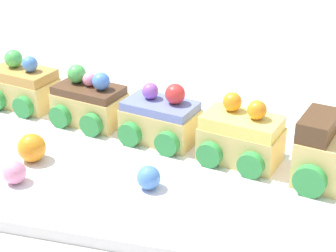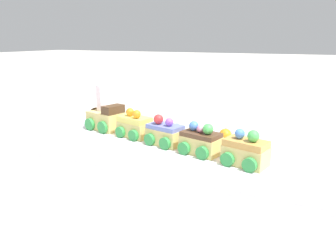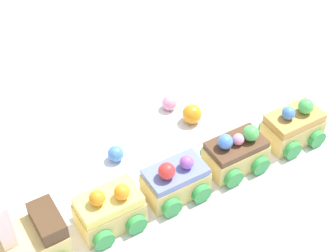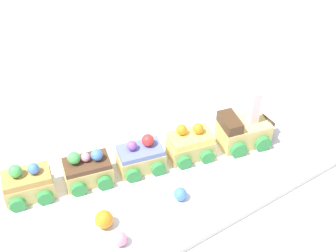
{
  "view_description": "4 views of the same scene",
  "coord_description": "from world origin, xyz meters",
  "px_view_note": "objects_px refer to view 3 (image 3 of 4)",
  "views": [
    {
      "loc": [
        0.13,
        -0.52,
        0.3
      ],
      "look_at": [
        0.0,
        -0.03,
        0.05
      ],
      "focal_mm": 60.0,
      "sensor_mm": 36.0,
      "label": 1
    },
    {
      "loc": [
        -0.32,
        0.63,
        0.24
      ],
      "look_at": [
        -0.01,
        -0.01,
        0.05
      ],
      "focal_mm": 35.0,
      "sensor_mm": 36.0,
      "label": 2
    },
    {
      "loc": [
        0.32,
        0.34,
        0.58
      ],
      "look_at": [
        -0.04,
        -0.03,
        0.09
      ],
      "focal_mm": 60.0,
      "sensor_mm": 36.0,
      "label": 3
    },
    {
      "loc": [
        -0.3,
        -0.51,
        0.6
      ],
      "look_at": [
        0.05,
        0.02,
        0.07
      ],
      "focal_mm": 50.0,
      "sensor_mm": 36.0,
      "label": 4
    }
  ],
  "objects_px": {
    "cake_train_locomotive": "(19,249)",
    "cake_car_chocolate": "(236,153)",
    "cake_car_caramel": "(293,126)",
    "cake_car_blueberry": "(175,181)",
    "gumball_pink": "(169,103)",
    "gumball_orange": "(192,114)",
    "gumball_blue": "(118,152)",
    "cake_car_lemon": "(109,210)"
  },
  "relations": [
    {
      "from": "cake_train_locomotive",
      "to": "cake_car_chocolate",
      "type": "distance_m",
      "value": 0.3
    },
    {
      "from": "cake_car_lemon",
      "to": "gumball_pink",
      "type": "height_order",
      "value": "cake_car_lemon"
    },
    {
      "from": "gumball_orange",
      "to": "cake_train_locomotive",
      "type": "bearing_deg",
      "value": 5.32
    },
    {
      "from": "cake_car_caramel",
      "to": "gumball_blue",
      "type": "height_order",
      "value": "cake_car_caramel"
    },
    {
      "from": "cake_car_lemon",
      "to": "gumball_orange",
      "type": "bearing_deg",
      "value": -150.74
    },
    {
      "from": "gumball_pink",
      "to": "cake_car_chocolate",
      "type": "bearing_deg",
      "value": 82.73
    },
    {
      "from": "cake_car_blueberry",
      "to": "gumball_blue",
      "type": "bearing_deg",
      "value": -69.79
    },
    {
      "from": "cake_car_chocolate",
      "to": "gumball_blue",
      "type": "bearing_deg",
      "value": -35.98
    },
    {
      "from": "cake_train_locomotive",
      "to": "gumball_blue",
      "type": "xyz_separation_m",
      "value": [
        -0.19,
        -0.05,
        -0.02
      ]
    },
    {
      "from": "gumball_blue",
      "to": "gumball_orange",
      "type": "bearing_deg",
      "value": 170.85
    },
    {
      "from": "gumball_blue",
      "to": "gumball_pink",
      "type": "distance_m",
      "value": 0.12
    },
    {
      "from": "cake_car_caramel",
      "to": "gumball_blue",
      "type": "bearing_deg",
      "value": -22.3
    },
    {
      "from": "cake_car_blueberry",
      "to": "cake_car_caramel",
      "type": "distance_m",
      "value": 0.19
    },
    {
      "from": "cake_car_lemon",
      "to": "gumball_blue",
      "type": "distance_m",
      "value": 0.11
    },
    {
      "from": "cake_train_locomotive",
      "to": "gumball_orange",
      "type": "xyz_separation_m",
      "value": [
        -0.31,
        -0.03,
        -0.01
      ]
    },
    {
      "from": "cake_car_blueberry",
      "to": "cake_car_chocolate",
      "type": "xyz_separation_m",
      "value": [
        -0.09,
        0.02,
        0.0
      ]
    },
    {
      "from": "gumball_pink",
      "to": "gumball_blue",
      "type": "bearing_deg",
      "value": 10.89
    },
    {
      "from": "cake_car_caramel",
      "to": "gumball_pink",
      "type": "relative_size",
      "value": 3.9
    },
    {
      "from": "cake_train_locomotive",
      "to": "cake_car_chocolate",
      "type": "bearing_deg",
      "value": 179.96
    },
    {
      "from": "gumball_pink",
      "to": "cake_car_blueberry",
      "type": "bearing_deg",
      "value": 48.03
    },
    {
      "from": "cake_car_blueberry",
      "to": "gumball_pink",
      "type": "relative_size",
      "value": 3.9
    },
    {
      "from": "cake_car_caramel",
      "to": "gumball_pink",
      "type": "height_order",
      "value": "cake_car_caramel"
    },
    {
      "from": "cake_train_locomotive",
      "to": "cake_car_lemon",
      "type": "distance_m",
      "value": 0.11
    },
    {
      "from": "cake_car_chocolate",
      "to": "cake_car_caramel",
      "type": "xyz_separation_m",
      "value": [
        -0.1,
        0.02,
        0.0
      ]
    },
    {
      "from": "cake_car_chocolate",
      "to": "gumball_pink",
      "type": "distance_m",
      "value": 0.15
    },
    {
      "from": "cake_car_caramel",
      "to": "gumball_orange",
      "type": "bearing_deg",
      "value": -45.66
    },
    {
      "from": "cake_train_locomotive",
      "to": "cake_car_chocolate",
      "type": "relative_size",
      "value": 1.38
    },
    {
      "from": "cake_car_chocolate",
      "to": "cake_car_blueberry",
      "type": "bearing_deg",
      "value": 0.06
    },
    {
      "from": "cake_train_locomotive",
      "to": "cake_car_lemon",
      "type": "bearing_deg",
      "value": 179.9
    },
    {
      "from": "cake_car_lemon",
      "to": "gumball_orange",
      "type": "distance_m",
      "value": 0.21
    },
    {
      "from": "cake_car_blueberry",
      "to": "cake_train_locomotive",
      "type": "bearing_deg",
      "value": -0.08
    },
    {
      "from": "cake_car_caramel",
      "to": "cake_car_lemon",
      "type": "bearing_deg",
      "value": 0.02
    },
    {
      "from": "gumball_blue",
      "to": "gumball_pink",
      "type": "bearing_deg",
      "value": -169.11
    },
    {
      "from": "cake_train_locomotive",
      "to": "cake_car_blueberry",
      "type": "height_order",
      "value": "cake_train_locomotive"
    },
    {
      "from": "cake_car_blueberry",
      "to": "gumball_pink",
      "type": "bearing_deg",
      "value": -118.14
    },
    {
      "from": "cake_car_chocolate",
      "to": "gumball_blue",
      "type": "relative_size",
      "value": 3.88
    },
    {
      "from": "gumball_blue",
      "to": "cake_car_blueberry",
      "type": "bearing_deg",
      "value": 96.38
    },
    {
      "from": "cake_car_caramel",
      "to": "cake_car_blueberry",
      "type": "bearing_deg",
      "value": 0.06
    },
    {
      "from": "cake_car_caramel",
      "to": "gumball_orange",
      "type": "xyz_separation_m",
      "value": [
        0.07,
        -0.12,
        -0.01
      ]
    },
    {
      "from": "gumball_pink",
      "to": "cake_car_lemon",
      "type": "bearing_deg",
      "value": 26.47
    },
    {
      "from": "cake_car_chocolate",
      "to": "cake_car_caramel",
      "type": "relative_size",
      "value": 1.0
    },
    {
      "from": "cake_car_blueberry",
      "to": "gumball_blue",
      "type": "xyz_separation_m",
      "value": [
        0.01,
        -0.1,
        -0.01
      ]
    }
  ]
}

